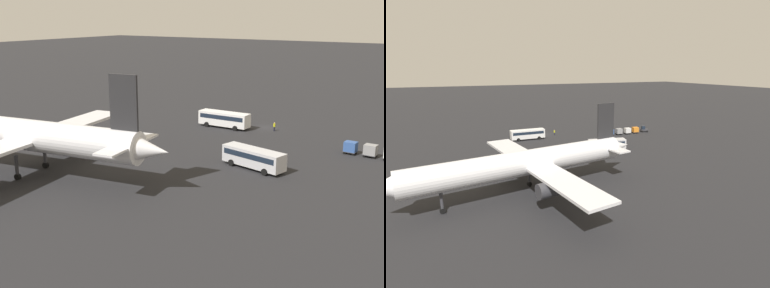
% 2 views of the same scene
% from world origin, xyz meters
% --- Properties ---
extents(ground_plane, '(600.00, 600.00, 0.00)m').
position_xyz_m(ground_plane, '(0.00, 0.00, 0.00)').
color(ground_plane, '#232326').
extents(airplane, '(47.09, 40.87, 15.04)m').
position_xyz_m(airplane, '(17.69, 44.85, 5.65)').
color(airplane, silver).
rests_on(airplane, ground).
extents(shuttle_bus_near, '(10.50, 3.26, 3.13)m').
position_xyz_m(shuttle_bus_near, '(7.33, 4.36, 1.88)').
color(shuttle_bus_near, white).
rests_on(shuttle_bus_near, ground).
extents(shuttle_bus_far, '(10.38, 4.85, 3.00)m').
position_xyz_m(shuttle_bus_far, '(-9.23, 25.26, 1.81)').
color(shuttle_bus_far, silver).
rests_on(shuttle_bus_far, ground).
extents(worker_person, '(0.38, 0.38, 1.74)m').
position_xyz_m(worker_person, '(-2.41, 1.76, 0.87)').
color(worker_person, '#1E1E2D').
rests_on(worker_person, ground).
extents(cargo_cart_grey, '(2.11, 1.82, 2.06)m').
position_xyz_m(cargo_cart_grey, '(-22.42, 9.90, 1.19)').
color(cargo_cart_grey, '#38383D').
rests_on(cargo_cart_grey, ground).
extents(cargo_cart_blue, '(2.11, 1.82, 2.06)m').
position_xyz_m(cargo_cart_blue, '(-19.24, 9.78, 1.19)').
color(cargo_cart_blue, '#38383D').
rests_on(cargo_cart_blue, ground).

